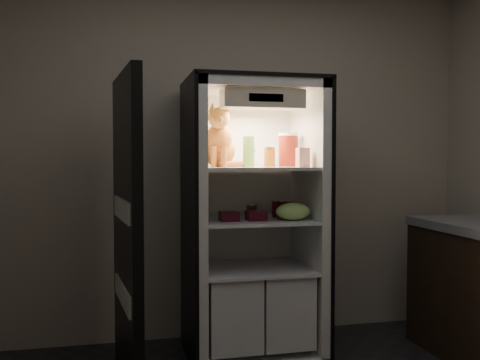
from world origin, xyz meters
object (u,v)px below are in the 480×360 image
at_px(pepper_jar, 288,150).
at_px(parmesan_shaker, 249,151).
at_px(refrigerator, 251,239).
at_px(salsa_jar, 270,157).
at_px(cream_carton, 303,157).
at_px(soda_can_c, 289,209).
at_px(berry_box_left, 229,216).
at_px(soda_can_b, 283,209).
at_px(tabby_cat, 219,143).
at_px(soda_can_a, 276,209).
at_px(condiment_jar, 252,211).
at_px(mayo_tub, 250,158).
at_px(grape_bag, 293,211).
at_px(berry_box_right, 256,216).

bearing_deg(pepper_jar, parmesan_shaker, -167.85).
xyz_separation_m(refrigerator, salsa_jar, (0.12, -0.04, 0.56)).
height_order(parmesan_shaker, cream_carton, parmesan_shaker).
distance_m(cream_carton, soda_can_c, 0.38).
height_order(pepper_jar, cream_carton, pepper_jar).
xyz_separation_m(refrigerator, berry_box_left, (-0.19, -0.16, 0.18)).
bearing_deg(salsa_jar, soda_can_b, 5.98).
height_order(tabby_cat, parmesan_shaker, tabby_cat).
distance_m(salsa_jar, cream_carton, 0.25).
height_order(pepper_jar, soda_can_c, pepper_jar).
relative_size(parmesan_shaker, soda_can_a, 1.78).
distance_m(soda_can_b, soda_can_c, 0.06).
xyz_separation_m(soda_can_a, condiment_jar, (-0.18, -0.01, -0.01)).
xyz_separation_m(parmesan_shaker, condiment_jar, (0.03, 0.04, -0.40)).
bearing_deg(pepper_jar, refrigerator, -178.71).
bearing_deg(salsa_jar, soda_can_a, 27.88).
relative_size(soda_can_a, berry_box_left, 0.96).
bearing_deg(refrigerator, tabby_cat, -177.24).
bearing_deg(condiment_jar, soda_can_a, 2.15).
bearing_deg(condiment_jar, mayo_tub, 81.47).
distance_m(parmesan_shaker, soda_can_a, 0.45).
bearing_deg(cream_carton, mayo_tub, 128.61).
distance_m(tabby_cat, grape_bag, 0.67).
bearing_deg(soda_can_c, condiment_jar, 162.73).
bearing_deg(grape_bag, soda_can_a, 104.26).
height_order(mayo_tub, grape_bag, mayo_tub).
relative_size(pepper_jar, berry_box_left, 1.93).
height_order(pepper_jar, condiment_jar, pepper_jar).
height_order(parmesan_shaker, soda_can_c, parmesan_shaker).
bearing_deg(mayo_tub, pepper_jar, -25.18).
xyz_separation_m(refrigerator, soda_can_a, (0.18, -0.01, 0.21)).
bearing_deg(pepper_jar, soda_can_b, -140.49).
relative_size(refrigerator, mayo_tub, 16.15).
distance_m(refrigerator, cream_carton, 0.67).
height_order(soda_can_b, berry_box_right, soda_can_b).
relative_size(soda_can_c, berry_box_left, 1.00).
distance_m(cream_carton, berry_box_right, 0.49).
bearing_deg(soda_can_a, condiment_jar, -177.85).
relative_size(grape_bag, berry_box_right, 1.83).
relative_size(pepper_jar, soda_can_c, 1.93).
height_order(salsa_jar, soda_can_c, salsa_jar).
xyz_separation_m(cream_carton, grape_bag, (-0.06, 0.01, -0.36)).
height_order(tabby_cat, mayo_tub, tabby_cat).
relative_size(pepper_jar, berry_box_right, 1.83).
height_order(cream_carton, berry_box_left, cream_carton).
bearing_deg(soda_can_c, salsa_jar, 157.36).
bearing_deg(berry_box_left, mayo_tub, 53.91).
bearing_deg(salsa_jar, pepper_jar, 17.91).
relative_size(refrigerator, condiment_jar, 19.43).
distance_m(pepper_jar, berry_box_right, 0.54).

